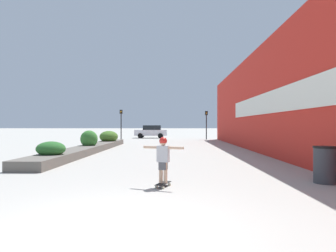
# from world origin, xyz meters

# --- Properties ---
(ground_plane) EXTENTS (300.00, 300.00, 0.00)m
(ground_plane) POSITION_xyz_m (0.00, 0.00, 0.00)
(ground_plane) COLOR #A3A099
(building_wall_right) EXTENTS (0.67, 33.89, 5.95)m
(building_wall_right) POSITION_xyz_m (5.90, 11.86, 2.97)
(building_wall_right) COLOR red
(building_wall_right) RESTS_ON ground_plane
(planter_box) EXTENTS (1.36, 15.37, 1.26)m
(planter_box) POSITION_xyz_m (-4.07, 13.43, 0.35)
(planter_box) COLOR #605B54
(planter_box) RESTS_ON ground_plane
(skateboard) EXTENTS (0.41, 0.66, 0.10)m
(skateboard) POSITION_xyz_m (0.65, 3.12, 0.07)
(skateboard) COLOR black
(skateboard) RESTS_ON ground_plane
(skateboarder) EXTENTS (1.05, 0.44, 1.17)m
(skateboarder) POSITION_xyz_m (0.65, 3.12, 0.80)
(skateboarder) COLOR tan
(skateboarder) RESTS_ON skateboard
(trash_bin) EXTENTS (0.62, 0.62, 0.99)m
(trash_bin) POSITION_xyz_m (5.00, 3.72, 0.50)
(trash_bin) COLOR #38383D
(trash_bin) RESTS_ON ground_plane
(car_leftmost) EXTENTS (3.90, 1.89, 1.56)m
(car_leftmost) POSITION_xyz_m (-1.99, 32.11, 0.80)
(car_leftmost) COLOR silver
(car_leftmost) RESTS_ON ground_plane
(car_center_left) EXTENTS (4.58, 2.03, 1.55)m
(car_center_left) POSITION_xyz_m (12.22, 35.76, 0.82)
(car_center_left) COLOR black
(car_center_left) RESTS_ON ground_plane
(traffic_light_left) EXTENTS (0.28, 0.30, 3.24)m
(traffic_light_left) POSITION_xyz_m (-4.90, 27.67, 2.23)
(traffic_light_left) COLOR black
(traffic_light_left) RESTS_ON ground_plane
(traffic_light_right) EXTENTS (0.28, 0.30, 3.13)m
(traffic_light_right) POSITION_xyz_m (4.35, 28.33, 2.16)
(traffic_light_right) COLOR black
(traffic_light_right) RESTS_ON ground_plane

